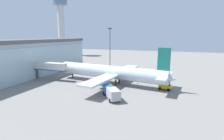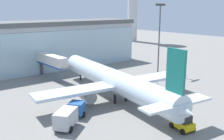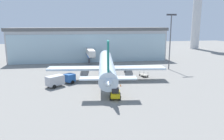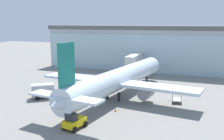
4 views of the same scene
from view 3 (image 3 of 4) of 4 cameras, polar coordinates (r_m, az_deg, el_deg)
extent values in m
plane|color=gray|center=(54.25, -2.04, -3.52)|extent=(240.00, 240.00, 0.00)
cube|color=#B0B0B0|center=(89.16, -5.93, 6.41)|extent=(60.92, 14.21, 11.79)
cube|color=#A7C4CE|center=(83.08, -5.66, 5.59)|extent=(59.29, 2.39, 10.61)
cube|color=#595959|center=(88.77, -6.02, 10.58)|extent=(62.13, 14.49, 1.20)
cube|color=beige|center=(78.02, -5.72, 4.60)|extent=(2.35, 12.75, 2.40)
cube|color=#194799|center=(78.16, -5.70, 3.83)|extent=(2.39, 12.75, 0.30)
cylinder|color=#4C4C51|center=(83.12, -6.04, 3.05)|extent=(0.70, 0.70, 3.32)
cylinder|color=silver|center=(137.90, 21.21, 12.63)|extent=(4.77, 4.77, 35.78)
cylinder|color=#59595E|center=(71.94, 14.92, 6.81)|extent=(0.36, 0.36, 16.97)
cube|color=#333338|center=(71.74, 15.31, 13.77)|extent=(3.20, 0.40, 0.50)
cylinder|color=silver|center=(58.56, -1.46, 1.22)|extent=(9.12, 34.96, 3.91)
cone|color=silver|center=(75.70, -1.75, 3.69)|extent=(4.32, 3.56, 3.91)
cone|color=silver|center=(41.61, -0.95, -3.27)|extent=(4.08, 4.49, 3.52)
cube|color=silver|center=(56.93, -1.42, 0.50)|extent=(30.67, 8.74, 0.50)
cube|color=silver|center=(42.43, -0.99, -2.15)|extent=(11.24, 4.03, 0.30)
cube|color=#197266|center=(42.08, -1.03, 3.70)|extent=(0.84, 3.22, 5.86)
cylinder|color=gray|center=(57.87, -7.15, -0.76)|extent=(2.56, 3.48, 2.10)
cylinder|color=gray|center=(58.10, 4.27, -0.65)|extent=(2.56, 3.48, 2.10)
cylinder|color=black|center=(56.46, -2.58, -2.06)|extent=(0.50, 0.50, 1.60)
cylinder|color=black|center=(56.51, -0.20, -2.04)|extent=(0.50, 0.50, 1.60)
cylinder|color=black|center=(73.20, -1.69, 1.21)|extent=(0.40, 0.40, 1.60)
cube|color=#2659A5|center=(55.07, -11.03, -2.00)|extent=(3.08, 3.08, 1.90)
cube|color=#B2B2B7|center=(52.71, -14.67, -2.64)|extent=(4.52, 4.15, 2.20)
cylinder|color=black|center=(56.16, -11.67, -2.75)|extent=(0.90, 0.78, 0.90)
cylinder|color=black|center=(54.46, -10.28, -3.16)|extent=(0.90, 0.78, 0.90)
cylinder|color=black|center=(53.37, -16.16, -3.76)|extent=(0.90, 0.78, 0.90)
cylinder|color=black|center=(51.58, -14.85, -4.23)|extent=(0.90, 0.78, 0.90)
cube|color=#9E998C|center=(61.82, 8.28, -1.20)|extent=(1.96, 2.99, 0.16)
cylinder|color=black|center=(61.26, 9.35, -1.65)|extent=(0.18, 0.45, 0.44)
cylinder|color=#9E998C|center=(61.07, 9.38, -0.89)|extent=(0.08, 0.08, 0.90)
cylinder|color=black|center=(60.60, 8.15, -1.76)|extent=(0.18, 0.45, 0.44)
cylinder|color=#9E998C|center=(60.40, 8.18, -0.99)|extent=(0.08, 0.08, 0.90)
cylinder|color=black|center=(63.18, 8.39, -1.20)|extent=(0.18, 0.45, 0.44)
cylinder|color=#9E998C|center=(62.99, 8.42, -0.46)|extent=(0.08, 0.08, 0.90)
cylinder|color=black|center=(62.54, 7.22, -1.30)|extent=(0.18, 0.45, 0.44)
cylinder|color=#9E998C|center=(62.35, 7.24, -0.56)|extent=(0.08, 0.08, 0.90)
cube|color=yellow|center=(43.46, 0.86, -6.33)|extent=(2.42, 3.50, 0.90)
cube|color=#26262B|center=(42.56, 0.87, -5.39)|extent=(1.58, 1.27, 1.00)
cylinder|color=black|center=(44.67, -0.31, -6.42)|extent=(0.51, 0.85, 0.80)
cylinder|color=black|center=(44.68, 2.01, -6.42)|extent=(0.51, 0.85, 0.80)
cylinder|color=black|center=(42.55, -0.36, -7.37)|extent=(0.51, 0.85, 0.80)
cylinder|color=black|center=(42.56, 2.09, -7.38)|extent=(0.51, 0.85, 0.80)
cone|color=orange|center=(51.79, 2.27, -3.96)|extent=(0.36, 0.36, 0.55)
cone|color=orange|center=(55.69, -14.47, -3.20)|extent=(0.36, 0.36, 0.55)
camera|label=1|loc=(55.01, -56.62, 6.59)|focal=28.00mm
camera|label=2|loc=(29.00, -56.41, 10.47)|focal=42.00mm
camera|label=4|loc=(26.77, 55.20, 5.67)|focal=42.00mm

